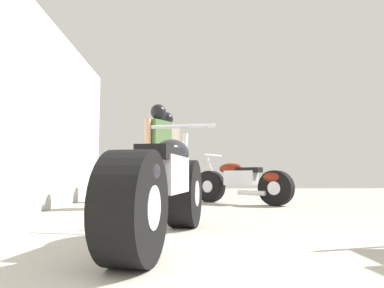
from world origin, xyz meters
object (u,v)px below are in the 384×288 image
object	(u,v)px
motorcycle_black_naked	(243,182)
mechanic_in_blue	(158,145)
motorcycle_maroon_cruiser	(164,188)
mechanic_with_helmet	(166,147)

from	to	relation	value
motorcycle_black_naked	mechanic_in_blue	distance (m)	1.70
motorcycle_black_naked	motorcycle_maroon_cruiser	bearing A→B (deg)	-109.49
mechanic_in_blue	mechanic_with_helmet	distance (m)	1.39
mechanic_in_blue	motorcycle_maroon_cruiser	bearing A→B (deg)	-85.13
motorcycle_maroon_cruiser	mechanic_with_helmet	size ratio (longest dim) A/B	1.21
motorcycle_maroon_cruiser	mechanic_with_helmet	xyz separation A→B (m)	(-0.18, 4.30, 0.66)
mechanic_in_blue	mechanic_with_helmet	xyz separation A→B (m)	(0.07, 1.39, 0.07)
motorcycle_maroon_cruiser	mechanic_with_helmet	bearing A→B (deg)	92.34
motorcycle_maroon_cruiser	mechanic_in_blue	world-z (taller)	mechanic_in_blue
motorcycle_maroon_cruiser	mechanic_in_blue	bearing A→B (deg)	94.87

